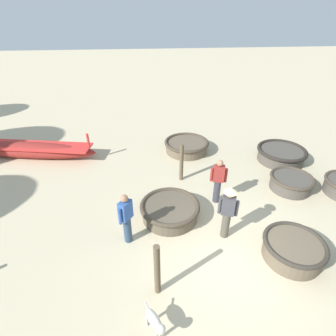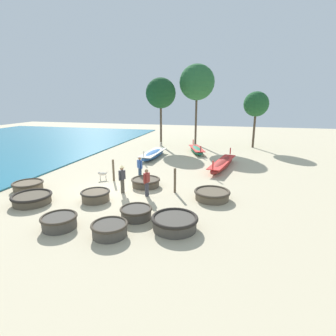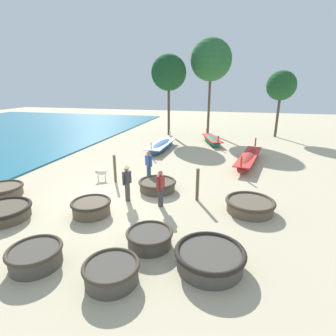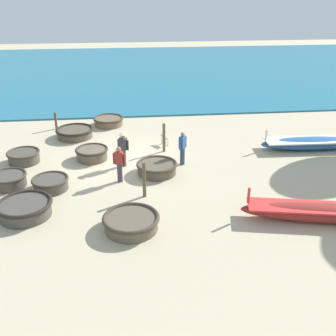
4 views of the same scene
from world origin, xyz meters
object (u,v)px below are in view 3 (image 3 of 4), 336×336
coracle_far_left (3,212)px  coracle_front_right (91,207)px  coracle_upturned (157,185)px  coracle_front_left (111,272)px  long_boat_blue_hull (162,146)px  coracle_tilted (3,190)px  coracle_weathered (150,238)px  fisherman_standing_left (127,180)px  long_boat_white_hull (249,159)px  mooring_post_shoreline (115,169)px  dog (101,173)px  tree_tall_back (211,60)px  long_boat_green_hull (212,140)px  tree_right_mid (281,86)px  coracle_beside_post (250,205)px  mooring_post_mid_beach (197,185)px  tree_center (169,73)px  coracle_nearest (210,258)px  fisherman_hauling (149,165)px  fisherman_crouching (161,188)px  coracle_far_right (35,256)px

coracle_far_left → coracle_front_right: (3.06, 1.13, 0.02)m
coracle_upturned → coracle_front_left: coracle_front_left is taller
coracle_upturned → long_boat_blue_hull: bearing=103.9°
coracle_upturned → coracle_tilted: (-6.69, -2.33, -0.01)m
coracle_upturned → long_boat_blue_hull: long_boat_blue_hull is taller
coracle_weathered → fisherman_standing_left: 3.62m
long_boat_white_hull → mooring_post_shoreline: mooring_post_shoreline is taller
dog → tree_tall_back: tree_tall_back is taller
coracle_front_right → long_boat_green_hull: 14.54m
long_boat_blue_hull → mooring_post_shoreline: bearing=-93.5°
tree_tall_back → tree_right_mid: tree_tall_back is taller
long_boat_blue_hull → mooring_post_shoreline: (-0.45, -7.46, 0.41)m
coracle_beside_post → mooring_post_shoreline: mooring_post_shoreline is taller
fisherman_standing_left → tree_right_mid: (8.26, 17.15, 3.76)m
coracle_beside_post → fisherman_standing_left: size_ratio=1.17×
coracle_far_left → mooring_post_mid_beach: bearing=26.4°
tree_center → dog: bearing=-91.6°
coracle_front_left → mooring_post_mid_beach: bearing=75.3°
long_boat_blue_hull → dog: (-1.34, -7.35, 0.06)m
long_boat_green_hull → tree_right_mid: tree_right_mid is taller
coracle_nearest → tree_center: 20.87m
coracle_upturned → mooring_post_mid_beach: mooring_post_mid_beach is taller
fisherman_hauling → dog: bearing=-166.7°
coracle_beside_post → coracle_weathered: bearing=-134.9°
coracle_far_left → coracle_front_right: size_ratio=1.30×
dog → fisherman_crouching: bearing=-29.8°
coracle_upturned → mooring_post_shoreline: (-2.43, 0.54, 0.45)m
dog → coracle_nearest: bearing=-41.8°
coracle_tilted → fisherman_standing_left: 5.87m
coracle_upturned → mooring_post_mid_beach: size_ratio=1.25×
coracle_nearest → long_boat_green_hull: size_ratio=0.45×
coracle_nearest → long_boat_green_hull: (-1.35, 16.16, -0.00)m
mooring_post_mid_beach → tree_right_mid: size_ratio=0.24×
tree_center → fisherman_hauling: bearing=-80.7°
coracle_far_left → long_boat_white_hull: 13.46m
coracle_far_right → coracle_front_right: (-0.04, 3.14, 0.00)m
coracle_far_right → coracle_nearest: coracle_nearest is taller
coracle_front_right → mooring_post_mid_beach: 4.51m
coracle_weathered → tree_center: tree_center is taller
long_boat_blue_hull → long_boat_white_hull: size_ratio=0.87×
tree_right_mid → dog: bearing=-125.3°
long_boat_white_hull → fisherman_standing_left: 8.89m
coracle_front_left → fisherman_standing_left: (-1.50, 4.72, 0.67)m
coracle_far_right → long_boat_green_hull: (3.42, 17.26, 0.01)m
coracle_far_right → fisherman_crouching: size_ratio=0.97×
long_boat_white_hull → mooring_post_mid_beach: 6.73m
coracle_beside_post → coracle_far_left: (-9.11, -2.87, -0.00)m
fisherman_crouching → coracle_far_right: bearing=-118.3°
coracle_nearest → tree_right_mid: (4.35, 20.69, 4.41)m
coracle_front_right → tree_center: bearing=93.7°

